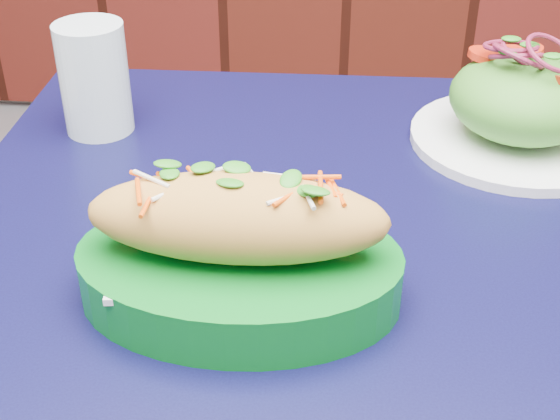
{
  "coord_description": "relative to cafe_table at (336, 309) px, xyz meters",
  "views": [
    {
      "loc": [
        0.4,
        0.55,
        1.18
      ],
      "look_at": [
        0.35,
        1.12,
        0.81
      ],
      "focal_mm": 50.0,
      "sensor_mm": 36.0,
      "label": 1
    }
  ],
  "objects": [
    {
      "name": "cafe_table",
      "position": [
        0.0,
        0.0,
        0.0
      ],
      "size": [
        0.81,
        0.81,
        0.75
      ],
      "rotation": [
        0.0,
        0.0,
        0.02
      ],
      "color": "black",
      "rests_on": "ground"
    },
    {
      "name": "water_glass",
      "position": [
        -0.29,
        0.21,
        0.15
      ],
      "size": [
        0.08,
        0.08,
        0.13
      ],
      "primitive_type": "cylinder",
      "color": "silver",
      "rests_on": "cafe_table"
    },
    {
      "name": "salad_plate",
      "position": [
        0.2,
        0.21,
        0.14
      ],
      "size": [
        0.25,
        0.25,
        0.13
      ],
      "rotation": [
        0.0,
        0.0,
        -0.04
      ],
      "color": "white",
      "rests_on": "cafe_table"
    },
    {
      "name": "banh_mi_basket",
      "position": [
        -0.08,
        -0.1,
        0.14
      ],
      "size": [
        0.28,
        0.18,
        0.13
      ],
      "rotation": [
        0.0,
        0.0,
        0.01
      ],
      "color": "#076A1C",
      "rests_on": "cafe_table"
    }
  ]
}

